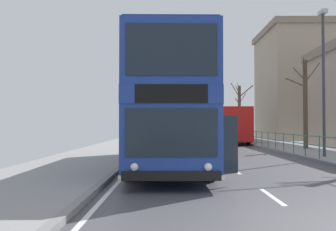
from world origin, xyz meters
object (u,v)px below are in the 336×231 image
double_decker_bus_main (168,109)px  street_lamp_far_side (323,71)px  bare_tree_far_00 (239,110)px  bare_tree_far_01 (305,102)px  background_building_01 (321,84)px  background_bus_far_lane (228,124)px

double_decker_bus_main → street_lamp_far_side: (7.67, 3.32, 2.02)m
street_lamp_far_side → bare_tree_far_00: bearing=88.2°
bare_tree_far_01 → double_decker_bus_main: bearing=-133.8°
double_decker_bus_main → street_lamp_far_side: size_ratio=1.56×
street_lamp_far_side → background_building_01: size_ratio=0.52×
street_lamp_far_side → background_building_01: 26.98m
bare_tree_far_01 → background_bus_far_lane: bearing=109.8°
bare_tree_far_00 → background_building_01: background_building_01 is taller
street_lamp_far_side → bare_tree_far_01: size_ratio=1.24×
double_decker_bus_main → background_building_01: bearing=57.3°
double_decker_bus_main → background_bus_far_lane: (5.50, 19.29, -0.62)m
background_bus_far_lane → bare_tree_far_01: (3.55, -9.86, 1.46)m
bare_tree_far_01 → bare_tree_far_00: bearing=91.7°
bare_tree_far_01 → background_building_01: (8.98, 18.71, 3.38)m
bare_tree_far_00 → background_building_01: size_ratio=0.49×
background_bus_far_lane → street_lamp_far_side: (2.17, -15.96, 2.64)m
background_bus_far_lane → bare_tree_far_01: bearing=-70.2°
double_decker_bus_main → bare_tree_far_01: (9.05, 9.43, 0.84)m
background_bus_far_lane → background_building_01: (12.53, 8.85, 4.84)m
bare_tree_far_00 → background_building_01: 10.08m
double_decker_bus_main → street_lamp_far_side: 8.60m
background_bus_far_lane → background_building_01: bearing=35.2°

